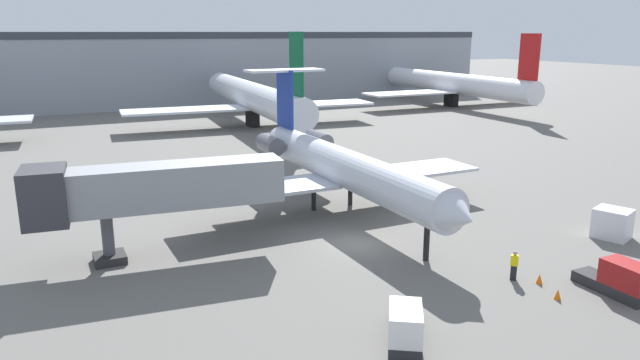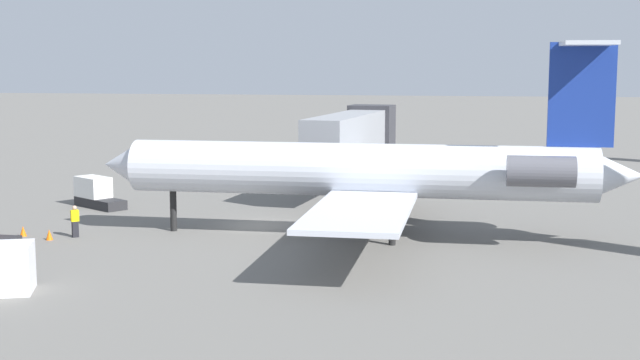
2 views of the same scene
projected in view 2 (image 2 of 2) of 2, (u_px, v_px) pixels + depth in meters
The scene contains 8 objects.
ground_plane at pixel (259, 227), 48.65m from camera, with size 400.00×400.00×0.10m, color #66635E.
regional_jet at pixel (374, 169), 44.75m from camera, with size 23.52×28.36×10.13m.
jet_bridge at pixel (354, 133), 59.80m from camera, with size 15.02×4.54×5.99m.
ground_crew_marshaller at pixel (75, 221), 45.32m from camera, with size 0.46×0.47×1.69m.
baggage_tug_lead at pixel (96, 194), 54.96m from camera, with size 3.37×4.11×1.90m.
cargo_container_uld at pixel (4, 268), 34.33m from camera, with size 2.51×2.69×1.98m.
traffic_cone_near at pixel (49, 235), 44.69m from camera, with size 0.36×0.36×0.55m.
traffic_cone_mid at pixel (23, 231), 45.64m from camera, with size 0.36×0.36×0.55m.
Camera 2 is at (46.44, 12.04, 9.09)m, focal length 48.40 mm.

